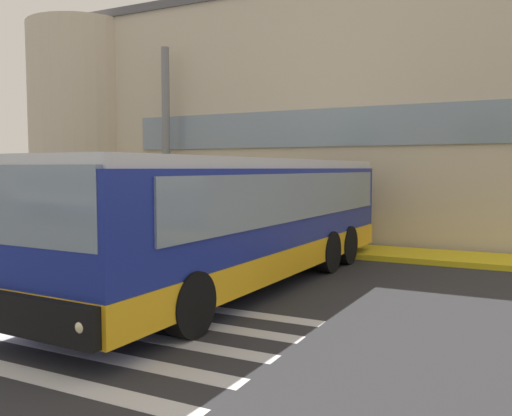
{
  "coord_description": "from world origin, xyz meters",
  "views": [
    {
      "loc": [
        7.03,
        -10.42,
        2.51
      ],
      "look_at": [
        0.97,
        1.66,
        1.5
      ],
      "focal_mm": 37.56,
      "sensor_mm": 36.0,
      "label": 1
    }
  ],
  "objects_px": {
    "passenger_by_doorway": "(184,211)",
    "entry_support_column": "(166,141)",
    "bus_main_foreground": "(241,223)",
    "passenger_near_column": "(179,208)"
  },
  "relations": [
    {
      "from": "passenger_by_doorway",
      "to": "entry_support_column",
      "type": "bearing_deg",
      "value": 143.48
    },
    {
      "from": "entry_support_column",
      "to": "bus_main_foreground",
      "type": "height_order",
      "value": "entry_support_column"
    },
    {
      "from": "entry_support_column",
      "to": "passenger_by_doorway",
      "type": "height_order",
      "value": "entry_support_column"
    },
    {
      "from": "passenger_near_column",
      "to": "passenger_by_doorway",
      "type": "xyz_separation_m",
      "value": [
        0.73,
        -0.77,
        -0.03
      ]
    },
    {
      "from": "bus_main_foreground",
      "to": "passenger_near_column",
      "type": "xyz_separation_m",
      "value": [
        -5.35,
        5.41,
        -0.22
      ]
    },
    {
      "from": "bus_main_foreground",
      "to": "passenger_by_doorway",
      "type": "distance_m",
      "value": 6.56
    },
    {
      "from": "entry_support_column",
      "to": "passenger_by_doorway",
      "type": "xyz_separation_m",
      "value": [
        1.51,
        -1.12,
        -2.39
      ]
    },
    {
      "from": "bus_main_foreground",
      "to": "passenger_near_column",
      "type": "height_order",
      "value": "bus_main_foreground"
    },
    {
      "from": "entry_support_column",
      "to": "passenger_near_column",
      "type": "xyz_separation_m",
      "value": [
        0.78,
        -0.35,
        -2.35
      ]
    },
    {
      "from": "passenger_near_column",
      "to": "passenger_by_doorway",
      "type": "relative_size",
      "value": 1.0
    }
  ]
}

